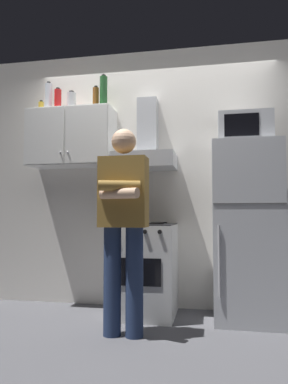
% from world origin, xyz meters
% --- Properties ---
extents(ground_plane, '(7.00, 7.00, 0.00)m').
position_xyz_m(ground_plane, '(0.00, 0.00, 0.00)').
color(ground_plane, '#4C4C51').
extents(back_wall_tiled, '(4.80, 0.10, 2.70)m').
position_xyz_m(back_wall_tiled, '(0.00, 0.60, 1.35)').
color(back_wall_tiled, silver).
rests_on(back_wall_tiled, ground_plane).
extents(upper_cabinet, '(0.90, 0.37, 0.60)m').
position_xyz_m(upper_cabinet, '(-0.85, 0.37, 1.75)').
color(upper_cabinet, white).
extents(stove_oven, '(0.60, 0.62, 0.87)m').
position_xyz_m(stove_oven, '(-0.05, 0.25, 0.43)').
color(stove_oven, silver).
rests_on(stove_oven, ground_plane).
extents(range_hood, '(0.60, 0.44, 0.75)m').
position_xyz_m(range_hood, '(-0.05, 0.38, 1.60)').
color(range_hood, '#B7BABF').
extents(refrigerator, '(0.60, 0.62, 1.60)m').
position_xyz_m(refrigerator, '(0.90, 0.25, 0.80)').
color(refrigerator, silver).
rests_on(refrigerator, ground_plane).
extents(microwave, '(0.48, 0.37, 0.28)m').
position_xyz_m(microwave, '(0.90, 0.27, 1.74)').
color(microwave, '#B7BABF').
rests_on(microwave, refrigerator).
extents(person_standing, '(0.38, 0.33, 1.64)m').
position_xyz_m(person_standing, '(-0.10, -0.36, 0.90)').
color(person_standing, navy).
rests_on(person_standing, ground_plane).
extents(bottle_vodka_clear, '(0.07, 0.07, 0.32)m').
position_xyz_m(bottle_vodka_clear, '(-1.11, 0.36, 2.20)').
color(bottle_vodka_clear, silver).
rests_on(bottle_vodka_clear, upper_cabinet).
extents(bottle_soda_red, '(0.07, 0.07, 0.24)m').
position_xyz_m(bottle_soda_red, '(-1.00, 0.36, 2.16)').
color(bottle_soda_red, red).
rests_on(bottle_soda_red, upper_cabinet).
extents(bottle_beer_brown, '(0.07, 0.07, 0.25)m').
position_xyz_m(bottle_beer_brown, '(-0.60, 0.41, 2.17)').
color(bottle_beer_brown, brown).
rests_on(bottle_beer_brown, upper_cabinet).
extents(bottle_canister_steel, '(0.10, 0.10, 0.21)m').
position_xyz_m(bottle_canister_steel, '(-0.87, 0.40, 2.15)').
color(bottle_canister_steel, '#B2B5BA').
rests_on(bottle_canister_steel, upper_cabinet).
extents(bottle_wine_green, '(0.08, 0.08, 0.35)m').
position_xyz_m(bottle_wine_green, '(-0.50, 0.37, 2.22)').
color(bottle_wine_green, '#19471E').
rests_on(bottle_wine_green, upper_cabinet).
extents(bottle_spice_jar, '(0.06, 0.06, 0.13)m').
position_xyz_m(bottle_spice_jar, '(-1.20, 0.38, 2.11)').
color(bottle_spice_jar, gold).
rests_on(bottle_spice_jar, upper_cabinet).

